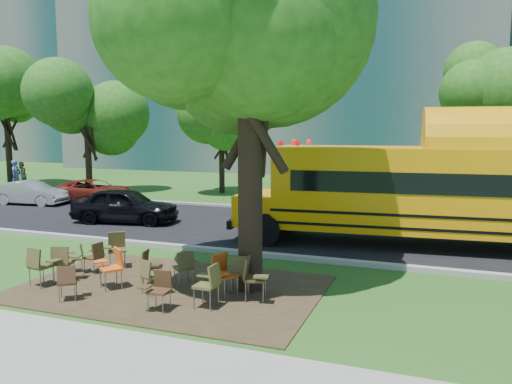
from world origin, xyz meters
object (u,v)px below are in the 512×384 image
at_px(chair_6, 209,281).
at_px(bg_car_red, 94,191).
at_px(chair_4, 151,273).
at_px(chair_0, 63,260).
at_px(chair_13, 241,270).
at_px(chair_9, 77,255).
at_px(chair_7, 253,275).
at_px(chair_5, 159,286).
at_px(chair_8, 95,254).
at_px(pedestrian_a, 16,176).
at_px(chair_2, 68,279).
at_px(bg_car_silver, 31,193).
at_px(chair_11, 185,264).
at_px(chair_14, 116,246).
at_px(chair_3, 113,264).
at_px(school_bus, 459,191).
at_px(black_car, 125,205).
at_px(chair_12, 223,271).
at_px(main_tree, 250,16).
at_px(chair_1, 40,263).
at_px(chair_10, 150,264).
at_px(pedestrian_b, 21,174).

height_order(chair_6, bg_car_red, bg_car_red).
height_order(chair_4, chair_6, chair_6).
bearing_deg(chair_0, chair_13, -9.40).
bearing_deg(chair_9, chair_7, -134.13).
xyz_separation_m(chair_5, chair_8, (-2.97, 1.79, -0.02)).
bearing_deg(pedestrian_a, chair_0, -141.67).
relative_size(chair_2, chair_13, 0.90).
bearing_deg(bg_car_silver, chair_11, -130.05).
height_order(chair_5, bg_car_silver, bg_car_silver).
height_order(chair_2, chair_8, chair_8).
height_order(chair_9, chair_11, chair_11).
relative_size(chair_11, chair_14, 0.89).
xyz_separation_m(chair_0, chair_6, (4.10, -0.38, 0.02)).
bearing_deg(chair_7, bg_car_silver, -132.72).
bearing_deg(chair_6, chair_3, 83.64).
xyz_separation_m(chair_4, chair_6, (1.59, -0.30, 0.08)).
relative_size(chair_14, bg_car_silver, 0.27).
xyz_separation_m(school_bus, black_car, (-12.23, 0.09, -1.11)).
xyz_separation_m(chair_3, bg_car_red, (-9.39, 11.33, -0.02)).
bearing_deg(chair_7, chair_5, -64.65).
distance_m(chair_4, pedestrian_a, 21.44).
bearing_deg(chair_3, chair_8, -0.28).
distance_m(school_bus, chair_8, 10.84).
relative_size(chair_12, black_car, 0.23).
bearing_deg(chair_4, school_bus, 71.56).
distance_m(chair_8, chair_12, 3.87).
bearing_deg(chair_11, chair_8, 129.32).
distance_m(chair_7, black_car, 10.39).
bearing_deg(main_tree, chair_4, -151.36).
bearing_deg(chair_7, chair_12, -106.23).
xyz_separation_m(chair_9, bg_car_red, (-7.77, 10.62, 0.07)).
xyz_separation_m(school_bus, chair_7, (-4.32, -6.64, -1.23)).
distance_m(main_tree, chair_8, 7.09).
xyz_separation_m(chair_1, chair_12, (4.31, 0.89, 0.00)).
relative_size(chair_10, chair_11, 0.98).
relative_size(main_tree, chair_6, 10.18).
height_order(chair_13, bg_car_red, bg_car_red).
relative_size(chair_3, chair_12, 1.00).
distance_m(chair_5, chair_14, 3.66).
height_order(school_bus, chair_7, school_bus).
bearing_deg(school_bus, chair_6, -129.03).
distance_m(bg_car_silver, pedestrian_a, 5.48).
bearing_deg(chair_9, pedestrian_b, 8.80).
height_order(chair_11, pedestrian_a, pedestrian_a).
relative_size(chair_5, chair_6, 0.88).
bearing_deg(chair_2, chair_10, 22.97).
xyz_separation_m(chair_5, black_car, (-6.30, 7.93, 0.19)).
height_order(chair_8, chair_10, chair_10).
relative_size(chair_12, pedestrian_a, 0.50).
bearing_deg(chair_5, chair_8, -34.11).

